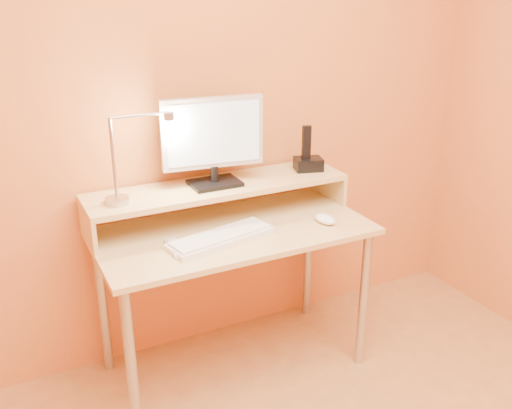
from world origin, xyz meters
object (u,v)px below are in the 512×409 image
phone_dock (308,164)px  remote_control (175,248)px  lamp_base (117,200)px  monitor_panel (212,133)px  mouse (325,219)px  keyboard (221,238)px

phone_dock → remote_control: bearing=-146.8°
lamp_base → remote_control: 0.31m
monitor_panel → lamp_base: monitor_panel is taller
lamp_base → phone_dock: 0.94m
lamp_base → phone_dock: bearing=1.8°
monitor_panel → phone_dock: (0.49, -0.01, -0.21)m
phone_dock → mouse: size_ratio=1.11×
keyboard → monitor_panel: bearing=61.4°
mouse → remote_control: (-0.69, 0.04, -0.01)m
remote_control → lamp_base: bearing=133.1°
remote_control → keyboard: bearing=3.0°
mouse → remote_control: bearing=168.6°
monitor_panel → lamp_base: 0.50m
monitor_panel → phone_dock: size_ratio=3.50×
mouse → lamp_base: bearing=156.1°
phone_dock → remote_control: size_ratio=0.77×
monitor_panel → keyboard: size_ratio=0.98×
keyboard → mouse: mouse is taller
lamp_base → keyboard: (0.37, -0.21, -0.16)m
monitor_panel → mouse: (0.42, -0.29, -0.38)m
phone_dock → keyboard: size_ratio=0.28×
lamp_base → mouse: lamp_base is taller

